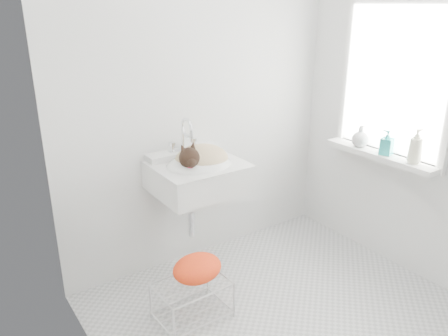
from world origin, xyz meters
TOP-DOWN VIEW (x-y plane):
  - floor at (0.00, 0.00)m, footprint 2.20×2.00m
  - back_wall at (0.00, 1.00)m, footprint 2.20×0.02m
  - right_wall at (1.10, 0.00)m, footprint 0.02×2.00m
  - left_wall at (-1.10, 0.00)m, footprint 0.02×2.00m
  - window_glass at (1.09, 0.20)m, footprint 0.01×0.80m
  - window_frame at (1.07, 0.20)m, footprint 0.04×0.90m
  - windowsill at (1.01, 0.20)m, footprint 0.16×0.88m
  - sink at (-0.20, 0.74)m, footprint 0.60×0.52m
  - faucet at (-0.20, 0.92)m, footprint 0.22×0.15m
  - cat at (-0.18, 0.72)m, footprint 0.42×0.35m
  - wire_rack at (-0.50, 0.34)m, footprint 0.43×0.31m
  - towel at (-0.44, 0.36)m, footprint 0.37×0.30m
  - bottle_a at (1.00, -0.07)m, footprint 0.10×0.10m
  - bottle_b at (1.00, 0.15)m, footprint 0.10×0.10m
  - bottle_c at (1.00, 0.38)m, footprint 0.13×0.13m

SIDE VIEW (x-z plane):
  - floor at x=0.00m, z-range -0.01..0.01m
  - wire_rack at x=-0.50m, z-range 0.02..0.28m
  - towel at x=-0.44m, z-range 0.22..0.35m
  - windowsill at x=1.01m, z-range 0.81..0.85m
  - sink at x=-0.20m, z-range 0.73..0.97m
  - bottle_a at x=1.00m, z-range 0.75..0.95m
  - bottle_b at x=1.00m, z-range 0.76..0.94m
  - bottle_c at x=1.00m, z-range 0.77..0.93m
  - cat at x=-0.18m, z-range 0.76..1.01m
  - faucet at x=-0.20m, z-range 0.88..1.10m
  - back_wall at x=0.00m, z-range 0.00..2.50m
  - right_wall at x=1.10m, z-range 0.00..2.50m
  - left_wall at x=-1.10m, z-range 0.00..2.50m
  - window_glass at x=1.09m, z-range 0.85..1.85m
  - window_frame at x=1.07m, z-range 0.80..1.90m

